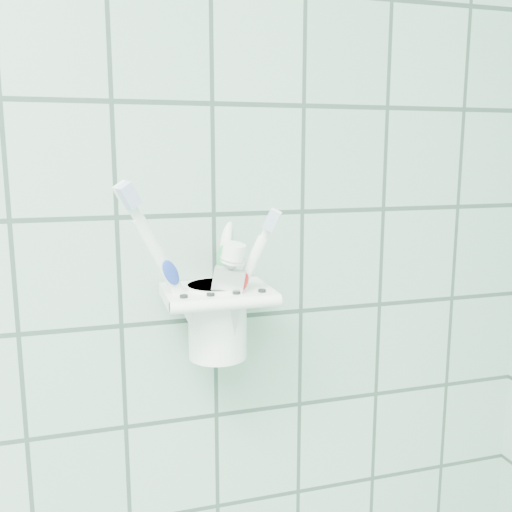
{
  "coord_description": "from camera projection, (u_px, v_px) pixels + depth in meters",
  "views": [
    {
      "loc": [
        0.52,
        0.55,
        1.45
      ],
      "look_at": [
        0.69,
        1.1,
        1.34
      ],
      "focal_mm": 40.0,
      "sensor_mm": 36.0,
      "label": 1
    }
  ],
  "objects": [
    {
      "name": "holder_bracket",
      "position": [
        217.0,
        295.0,
        0.63
      ],
      "size": [
        0.12,
        0.1,
        0.04
      ],
      "color": "white",
      "rests_on": "wall_back"
    },
    {
      "name": "toothbrush_pink",
      "position": [
        208.0,
        254.0,
        0.63
      ],
      "size": [
        0.1,
        0.06,
        0.21
      ],
      "rotation": [
        0.01,
        -0.51,
        0.48
      ],
      "color": "white",
      "rests_on": "cup"
    },
    {
      "name": "toothbrush_orange",
      "position": [
        210.0,
        270.0,
        0.63
      ],
      "size": [
        0.06,
        0.06,
        0.18
      ],
      "rotation": [
        0.16,
        0.45,
        -0.42
      ],
      "color": "white",
      "rests_on": "cup"
    },
    {
      "name": "toothbrush_blue",
      "position": [
        215.0,
        259.0,
        0.64
      ],
      "size": [
        0.05,
        0.06,
        0.2
      ],
      "rotation": [
        -0.34,
        0.01,
        -0.51
      ],
      "color": "white",
      "rests_on": "cup"
    },
    {
      "name": "cup",
      "position": [
        217.0,
        317.0,
        0.64
      ],
      "size": [
        0.07,
        0.07,
        0.08
      ],
      "color": "white",
      "rests_on": "holder_bracket"
    },
    {
      "name": "toothpaste_tube",
      "position": [
        216.0,
        289.0,
        0.62
      ],
      "size": [
        0.05,
        0.04,
        0.14
      ],
      "rotation": [
        0.1,
        0.18,
        -0.35
      ],
      "color": "silver",
      "rests_on": "cup"
    }
  ]
}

